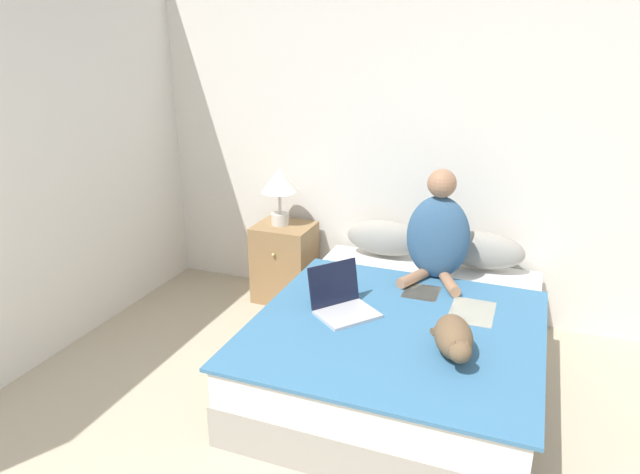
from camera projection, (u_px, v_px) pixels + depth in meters
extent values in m
cube|color=silver|center=(436.00, 143.00, 4.01)|extent=(5.29, 0.05, 2.55)
cube|color=silver|center=(18.00, 165.00, 3.36)|extent=(0.05, 4.13, 2.55)
cube|color=#9E998E|center=(401.00, 360.00, 3.48)|extent=(1.54, 1.93, 0.24)
cube|color=silver|center=(403.00, 329.00, 3.41)|extent=(1.52, 1.90, 0.20)
cube|color=teal|center=(396.00, 327.00, 3.20)|extent=(1.58, 1.55, 0.02)
cube|color=silver|center=(472.00, 312.00, 3.36)|extent=(0.25, 0.35, 0.01)
cube|color=silver|center=(421.00, 293.00, 3.61)|extent=(0.22, 0.24, 0.01)
ellipsoid|color=gray|center=(385.00, 238.00, 4.17)|extent=(0.57, 0.21, 0.26)
ellipsoid|color=gray|center=(482.00, 250.00, 3.94)|extent=(0.57, 0.21, 0.26)
ellipsoid|color=#33567A|center=(438.00, 237.00, 3.74)|extent=(0.41, 0.23, 0.56)
sphere|color=#9E7051|center=(442.00, 183.00, 3.62)|extent=(0.19, 0.19, 0.19)
cylinder|color=#9E7051|center=(414.00, 277.00, 3.74)|extent=(0.19, 0.29, 0.07)
cylinder|color=#9E7051|center=(449.00, 283.00, 3.66)|extent=(0.19, 0.29, 0.07)
ellipsoid|color=brown|center=(453.00, 337.00, 2.89)|extent=(0.28, 0.38, 0.19)
sphere|color=brown|center=(460.00, 352.00, 2.71)|extent=(0.11, 0.11, 0.11)
cone|color=brown|center=(467.00, 344.00, 2.69)|extent=(0.05, 0.05, 0.05)
cone|color=brown|center=(454.00, 344.00, 2.69)|extent=(0.05, 0.05, 0.05)
cylinder|color=brown|center=(446.00, 328.00, 3.13)|extent=(0.16, 0.17, 0.04)
cube|color=#B7B7BC|center=(347.00, 314.00, 3.31)|extent=(0.41, 0.42, 0.02)
cube|color=black|center=(334.00, 284.00, 3.39)|extent=(0.25, 0.30, 0.25)
cube|color=#937047|center=(285.00, 262.00, 4.48)|extent=(0.44, 0.38, 0.61)
sphere|color=tan|center=(273.00, 255.00, 4.26)|extent=(0.03, 0.03, 0.03)
cylinder|color=beige|center=(280.00, 219.00, 4.37)|extent=(0.14, 0.14, 0.09)
cylinder|color=beige|center=(280.00, 203.00, 4.33)|extent=(0.02, 0.02, 0.17)
cone|color=white|center=(279.00, 180.00, 4.27)|extent=(0.28, 0.28, 0.18)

